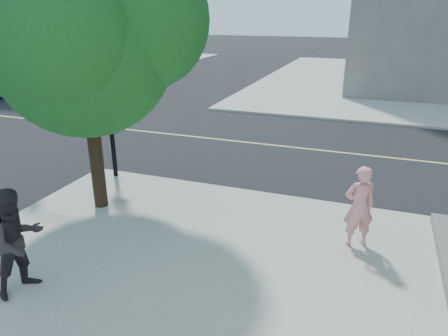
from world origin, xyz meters
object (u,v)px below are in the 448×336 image
at_px(man_on_phone, 359,207).
at_px(pedestrian, 18,241).
at_px(signal_pole, 38,45).
at_px(street_tree, 86,23).

bearing_deg(man_on_phone, pedestrian, 9.24).
xyz_separation_m(pedestrian, signal_pole, (-3.81, 5.17, 2.73)).
xyz_separation_m(man_on_phone, street_tree, (-6.03, -0.23, 3.47)).
height_order(man_on_phone, street_tree, street_tree).
relative_size(pedestrian, street_tree, 0.28).
relative_size(pedestrian, signal_pole, 0.42).
relative_size(man_on_phone, pedestrian, 0.92).
bearing_deg(man_on_phone, signal_pole, -34.36).
bearing_deg(signal_pole, man_on_phone, -16.33).
xyz_separation_m(man_on_phone, pedestrian, (-5.35, -3.56, 0.08)).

